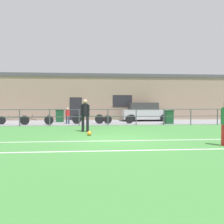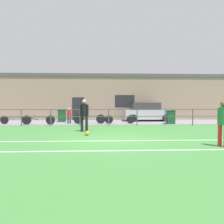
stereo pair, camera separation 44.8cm
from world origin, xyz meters
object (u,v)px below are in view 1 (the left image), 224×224
(soccer_ball_match, at_px, (89,133))
(trash_bin_1, at_px, (60,116))
(bicycle_parked_3, at_px, (88,119))
(bicycle_parked_0, at_px, (118,119))
(player_goalkeeper, at_px, (85,113))
(bicycle_parked_2, at_px, (13,120))
(parked_car_red, at_px, (145,112))
(trash_bin_0, at_px, (169,117))
(bicycle_parked_1, at_px, (37,120))
(spectator_child, at_px, (68,115))

(soccer_ball_match, xyz_separation_m, trash_bin_1, (-2.58, 7.84, 0.42))
(soccer_ball_match, bearing_deg, bicycle_parked_3, 92.03)
(bicycle_parked_0, bearing_deg, bicycle_parked_3, -180.00)
(player_goalkeeper, bearing_deg, bicycle_parked_2, -25.76)
(parked_car_red, relative_size, trash_bin_0, 3.90)
(parked_car_red, xyz_separation_m, bicycle_parked_3, (-4.90, -2.56, -0.39))
(trash_bin_0, relative_size, trash_bin_1, 1.01)
(player_goalkeeper, distance_m, bicycle_parked_0, 5.10)
(bicycle_parked_1, distance_m, bicycle_parked_2, 1.91)
(player_goalkeeper, bearing_deg, bicycle_parked_1, -34.32)
(player_goalkeeper, bearing_deg, spectator_child, -58.54)
(trash_bin_0, height_order, trash_bin_1, trash_bin_0)
(bicycle_parked_3, bearing_deg, soccer_ball_match, -87.97)
(spectator_child, bearing_deg, bicycle_parked_3, -171.23)
(bicycle_parked_2, height_order, trash_bin_0, trash_bin_0)
(player_goalkeeper, relative_size, spectator_child, 1.48)
(parked_car_red, xyz_separation_m, trash_bin_0, (1.17, -2.96, -0.24))
(bicycle_parked_1, bearing_deg, soccer_ball_match, -55.03)
(spectator_child, height_order, parked_car_red, parked_car_red)
(bicycle_parked_1, bearing_deg, trash_bin_0, 0.47)
(bicycle_parked_0, relative_size, bicycle_parked_2, 1.06)
(bicycle_parked_1, relative_size, bicycle_parked_3, 0.99)
(parked_car_red, relative_size, trash_bin_1, 3.93)
(soccer_ball_match, bearing_deg, bicycle_parked_0, 70.90)
(trash_bin_0, bearing_deg, bicycle_parked_1, -179.53)
(trash_bin_0, bearing_deg, bicycle_parked_3, 176.19)
(soccer_ball_match, relative_size, bicycle_parked_2, 0.10)
(player_goalkeeper, xyz_separation_m, trash_bin_0, (6.11, 4.09, -0.47))
(player_goalkeeper, bearing_deg, soccer_ball_match, 113.26)
(bicycle_parked_3, bearing_deg, bicycle_parked_0, 0.00)
(parked_car_red, bearing_deg, bicycle_parked_0, -135.64)
(bicycle_parked_2, xyz_separation_m, bicycle_parked_3, (5.48, 0.00, 0.04))
(spectator_child, distance_m, bicycle_parked_1, 2.24)
(player_goalkeeper, distance_m, trash_bin_0, 7.37)
(parked_car_red, xyz_separation_m, bicycle_parked_2, (-10.38, -2.56, -0.44))
(trash_bin_0, bearing_deg, trash_bin_1, 165.03)
(soccer_ball_match, relative_size, bicycle_parked_1, 0.09)
(bicycle_parked_1, bearing_deg, trash_bin_1, 61.53)
(player_goalkeeper, height_order, soccer_ball_match, player_goalkeeper)
(soccer_ball_match, bearing_deg, player_goalkeeper, 99.47)
(parked_car_red, relative_size, bicycle_parked_1, 1.71)
(spectator_child, xyz_separation_m, bicycle_parked_3, (1.54, -0.22, -0.32))
(player_goalkeeper, bearing_deg, bicycle_parked_0, -103.52)
(soccer_ball_match, height_order, bicycle_parked_3, bicycle_parked_3)
(trash_bin_1, bearing_deg, bicycle_parked_0, -21.69)
(bicycle_parked_1, bearing_deg, player_goalkeeper, -48.11)
(parked_car_red, height_order, trash_bin_0, parked_car_red)
(trash_bin_0, bearing_deg, bicycle_parked_0, 173.90)
(spectator_child, relative_size, bicycle_parked_2, 0.56)
(spectator_child, height_order, bicycle_parked_2, spectator_child)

